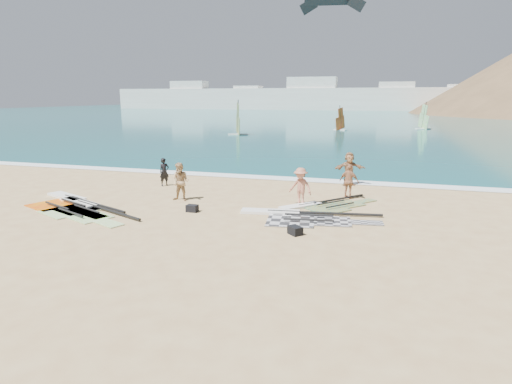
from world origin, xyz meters
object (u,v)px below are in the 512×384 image
(beachgoer_back, at_px, (349,181))
(beachgoer_mid, at_px, (300,187))
(beachgoer_left, at_px, (181,182))
(rig_grey, at_px, (298,216))
(person_wetsuit, at_px, (164,172))
(rig_red, at_px, (70,203))
(rig_green, at_px, (83,209))
(gear_bag_far, at_px, (295,230))
(gear_bag_near, at_px, (192,208))
(beachgoer_right, at_px, (349,169))
(rig_orange, at_px, (323,206))

(beachgoer_back, bearing_deg, beachgoer_mid, 65.77)
(beachgoer_left, bearing_deg, beachgoer_mid, 7.35)
(rig_grey, height_order, person_wetsuit, person_wetsuit)
(person_wetsuit, relative_size, beachgoer_back, 0.92)
(rig_red, height_order, person_wetsuit, person_wetsuit)
(person_wetsuit, bearing_deg, rig_green, -152.58)
(beachgoer_left, bearing_deg, gear_bag_far, -29.17)
(rig_grey, relative_size, gear_bag_near, 12.54)
(beachgoer_mid, bearing_deg, rig_red, -145.82)
(beachgoer_mid, height_order, beachgoer_right, beachgoer_right)
(beachgoer_left, relative_size, beachgoer_back, 1.08)
(beachgoer_mid, bearing_deg, gear_bag_near, -131.07)
(rig_green, height_order, person_wetsuit, person_wetsuit)
(beachgoer_back, bearing_deg, gear_bag_far, 98.33)
(rig_grey, bearing_deg, rig_orange, 61.84)
(beachgoer_mid, bearing_deg, rig_orange, 23.24)
(rig_green, relative_size, beachgoer_back, 3.30)
(rig_orange, distance_m, beachgoer_left, 7.01)
(rig_green, relative_size, rig_red, 0.96)
(rig_grey, height_order, beachgoer_right, beachgoer_right)
(beachgoer_left, height_order, beachgoer_right, beachgoer_right)
(rig_grey, distance_m, rig_orange, 2.30)
(rig_orange, bearing_deg, person_wetsuit, 117.87)
(gear_bag_near, height_order, beachgoer_mid, beachgoer_mid)
(person_wetsuit, height_order, beachgoer_mid, beachgoer_mid)
(beachgoer_left, distance_m, beachgoer_back, 8.39)
(gear_bag_near, distance_m, beachgoer_back, 7.98)
(rig_green, xyz_separation_m, gear_bag_far, (9.93, -0.73, 0.11))
(rig_orange, relative_size, beachgoer_back, 2.46)
(person_wetsuit, relative_size, beachgoer_mid, 0.89)
(rig_grey, distance_m, person_wetsuit, 9.70)
(rig_green, bearing_deg, gear_bag_near, 36.27)
(gear_bag_near, bearing_deg, beachgoer_back, 35.27)
(rig_grey, height_order, rig_red, rig_red)
(rig_red, xyz_separation_m, person_wetsuit, (2.32, 5.13, 0.75))
(rig_grey, relative_size, rig_green, 1.07)
(rig_green, bearing_deg, beachgoer_mid, 44.58)
(rig_green, relative_size, gear_bag_far, 10.85)
(beachgoer_mid, bearing_deg, beachgoer_right, 90.59)
(person_wetsuit, bearing_deg, beachgoer_back, -54.67)
(rig_orange, height_order, beachgoer_left, beachgoer_left)
(rig_red, relative_size, beachgoer_back, 3.42)
(beachgoer_back, height_order, beachgoer_right, beachgoer_right)
(gear_bag_near, distance_m, person_wetsuit, 6.23)
(beachgoer_mid, bearing_deg, person_wetsuit, -176.04)
(rig_grey, bearing_deg, beachgoer_mid, 89.64)
(gear_bag_far, height_order, beachgoer_back, beachgoer_back)
(rig_orange, height_order, person_wetsuit, person_wetsuit)
(rig_orange, bearing_deg, rig_grey, -158.92)
(gear_bag_far, distance_m, beachgoer_back, 6.66)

